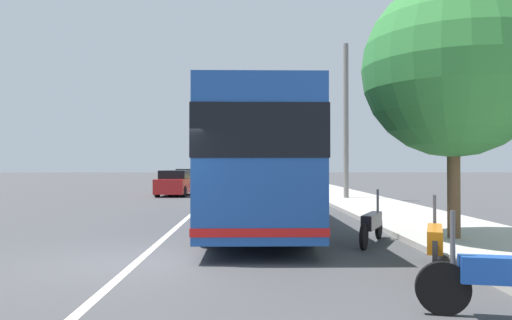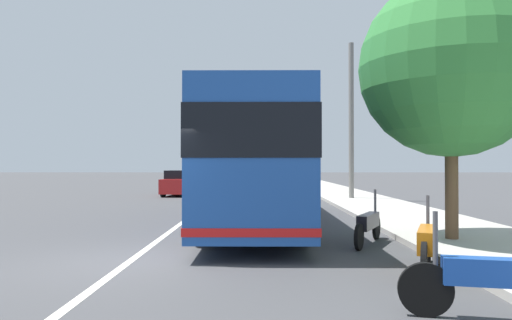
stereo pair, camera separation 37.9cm
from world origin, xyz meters
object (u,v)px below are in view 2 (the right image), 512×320
at_px(motorcycle_angled, 368,224).
at_px(car_ahead_same_lane, 215,175).
at_px(car_far_distant, 266,178).
at_px(utility_pole, 351,122).
at_px(motorcycle_mid_row, 493,281).
at_px(motorcycle_by_tree, 426,244).
at_px(coach_bus, 255,159).
at_px(roadside_tree_near_camera, 451,67).
at_px(car_side_street, 194,178).
at_px(car_behind_bus, 182,183).

height_order(motorcycle_angled, car_ahead_same_lane, car_ahead_same_lane).
xyz_separation_m(car_far_distant, utility_pole, (-14.95, -4.20, 3.37)).
bearing_deg(motorcycle_mid_row, motorcycle_by_tree, -79.92).
height_order(coach_bus, motorcycle_mid_row, coach_bus).
bearing_deg(roadside_tree_near_camera, car_side_street, 18.98).
bearing_deg(utility_pole, car_behind_bus, 67.42).
xyz_separation_m(motorcycle_mid_row, motorcycle_angled, (5.30, 0.22, -0.02)).
bearing_deg(motorcycle_by_tree, coach_bus, 45.69).
distance_m(car_behind_bus, roadside_tree_near_camera, 19.86).
bearing_deg(car_ahead_same_lane, car_side_street, 1.24).
bearing_deg(car_ahead_same_lane, car_behind_bus, 3.45).
relative_size(motorcycle_angled, car_far_distant, 0.49).
xyz_separation_m(motorcycle_angled, car_ahead_same_lane, (45.52, 7.93, 0.22)).
relative_size(car_ahead_same_lane, roadside_tree_near_camera, 0.71).
bearing_deg(car_behind_bus, motorcycle_mid_row, 22.29).
height_order(car_side_street, roadside_tree_near_camera, roadside_tree_near_camera).
height_order(motorcycle_by_tree, roadside_tree_near_camera, roadside_tree_near_camera).
xyz_separation_m(coach_bus, car_behind_bus, (13.33, 4.57, -1.28)).
distance_m(motorcycle_angled, roadside_tree_near_camera, 4.12).
relative_size(car_side_street, roadside_tree_near_camera, 0.69).
distance_m(motorcycle_by_tree, car_ahead_same_lane, 49.10).
bearing_deg(motorcycle_angled, coach_bus, 60.75).
xyz_separation_m(motorcycle_angled, car_side_street, (29.25, 8.17, 0.25)).
bearing_deg(utility_pole, car_far_distant, 15.70).
bearing_deg(utility_pole, car_ahead_same_lane, 17.54).
bearing_deg(car_far_distant, utility_pole, -168.81).
height_order(motorcycle_by_tree, car_side_street, car_side_street).
bearing_deg(motorcycle_mid_row, utility_pole, -84.06).
distance_m(car_far_distant, utility_pole, 15.89).
bearing_deg(car_behind_bus, motorcycle_by_tree, 24.54).
relative_size(motorcycle_by_tree, car_ahead_same_lane, 0.49).
bearing_deg(roadside_tree_near_camera, coach_bus, 49.16).
relative_size(coach_bus, car_side_street, 2.91).
height_order(car_ahead_same_lane, car_side_street, car_side_street).
distance_m(coach_bus, motorcycle_by_tree, 7.59).
xyz_separation_m(coach_bus, utility_pole, (9.39, -4.92, 2.08)).
relative_size(motorcycle_angled, car_ahead_same_lane, 0.47).
height_order(car_behind_bus, utility_pole, utility_pole).
relative_size(roadside_tree_near_camera, utility_pole, 0.76).
xyz_separation_m(coach_bus, car_side_street, (25.32, 5.49, -1.31)).
xyz_separation_m(car_ahead_same_lane, car_side_street, (-16.27, 0.23, 0.04)).
relative_size(motorcycle_angled, utility_pole, 0.25).
height_order(motorcycle_by_tree, utility_pole, utility_pole).
bearing_deg(car_ahead_same_lane, motorcycle_by_tree, 11.72).
bearing_deg(car_side_street, car_ahead_same_lane, 179.24).
relative_size(motorcycle_by_tree, roadside_tree_near_camera, 0.35).
xyz_separation_m(car_behind_bus, utility_pole, (-3.95, -9.49, 3.37)).
xyz_separation_m(car_ahead_same_lane, roadside_tree_near_camera, (-45.56, -9.84, 3.43)).
height_order(car_behind_bus, car_far_distant, car_far_distant).
relative_size(motorcycle_by_tree, motorcycle_angled, 1.05).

